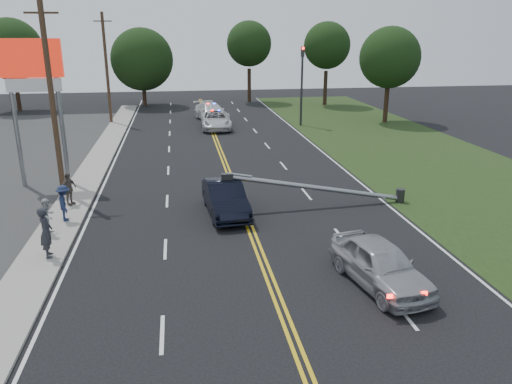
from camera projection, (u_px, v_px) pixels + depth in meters
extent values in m
plane|color=black|center=(274.00, 291.00, 16.86)|extent=(120.00, 120.00, 0.00)
cube|color=gray|center=(72.00, 205.00, 24.99)|extent=(1.80, 70.00, 0.12)
cube|color=black|center=(474.00, 186.00, 28.26)|extent=(12.00, 80.00, 0.01)
cube|color=gold|center=(238.00, 197.00, 26.25)|extent=(0.36, 80.00, 0.00)
cylinder|color=gray|center=(16.00, 124.00, 27.20)|extent=(0.24, 0.24, 7.00)
cylinder|color=gray|center=(62.00, 123.00, 27.56)|extent=(0.24, 0.24, 7.00)
cube|color=#AF1A0B|center=(30.00, 58.00, 26.30)|extent=(3.20, 0.35, 2.00)
cube|color=white|center=(34.00, 85.00, 26.73)|extent=(2.80, 0.30, 0.70)
cylinder|color=#2D2D30|center=(302.00, 87.00, 45.20)|extent=(0.20, 0.20, 7.00)
cube|color=#2D2D30|center=(303.00, 52.00, 44.25)|extent=(0.28, 0.28, 0.90)
sphere|color=#FF0C07|center=(303.00, 48.00, 44.00)|extent=(0.22, 0.22, 0.22)
cylinder|color=#2D2D30|center=(400.00, 196.00, 25.47)|extent=(0.44, 0.44, 0.70)
cylinder|color=gray|center=(317.00, 188.00, 24.62)|extent=(8.90, 0.24, 1.80)
cube|color=#2D2D30|center=(227.00, 177.00, 23.72)|extent=(0.55, 0.32, 0.30)
cylinder|color=#382619|center=(52.00, 101.00, 25.23)|extent=(0.28, 0.28, 10.00)
cube|color=#382619|center=(41.00, 13.00, 23.94)|extent=(1.60, 0.10, 0.10)
cylinder|color=#382619|center=(107.00, 69.00, 45.91)|extent=(0.28, 0.28, 10.00)
cube|color=#382619|center=(102.00, 21.00, 44.61)|extent=(1.60, 0.10, 0.10)
cylinder|color=black|center=(18.00, 93.00, 54.05)|extent=(0.44, 0.44, 3.78)
sphere|color=black|center=(11.00, 49.00, 52.62)|extent=(6.45, 6.45, 6.45)
cylinder|color=black|center=(144.00, 93.00, 57.89)|extent=(0.44, 0.44, 3.06)
sphere|color=black|center=(142.00, 59.00, 56.74)|extent=(7.03, 7.03, 7.03)
cylinder|color=black|center=(249.00, 85.00, 61.11)|extent=(0.44, 0.44, 4.00)
sphere|color=black|center=(249.00, 44.00, 59.60)|extent=(5.35, 5.35, 5.35)
cylinder|color=black|center=(325.00, 88.00, 58.45)|extent=(0.44, 0.44, 3.94)
sphere|color=black|center=(327.00, 45.00, 56.97)|extent=(5.30, 5.30, 5.30)
cylinder|color=black|center=(386.00, 104.00, 47.48)|extent=(0.44, 0.44, 3.50)
sphere|color=black|center=(390.00, 57.00, 46.16)|extent=(5.61, 5.61, 5.61)
imported|color=black|center=(225.00, 198.00, 23.73)|extent=(2.03, 4.88, 1.57)
imported|color=#A2A3A9|center=(380.00, 264.00, 17.02)|extent=(2.68, 4.88, 1.57)
imported|color=silver|center=(216.00, 120.00, 44.47)|extent=(2.65, 5.56, 1.53)
imported|color=silver|center=(211.00, 112.00, 48.64)|extent=(3.60, 6.05, 1.64)
imported|color=#27282F|center=(46.00, 232.00, 18.86)|extent=(0.63, 0.81, 1.99)
imported|color=#A3A3A8|center=(48.00, 216.00, 21.06)|extent=(0.85, 0.94, 1.57)
imported|color=#1B2545|center=(64.00, 203.00, 22.54)|extent=(0.87, 1.20, 1.67)
imported|color=#594F47|center=(69.00, 189.00, 24.58)|extent=(0.88, 1.03, 1.66)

